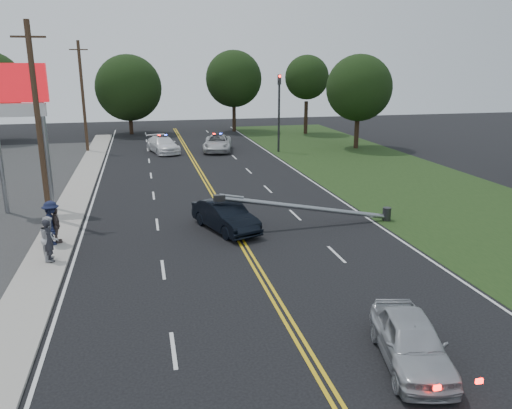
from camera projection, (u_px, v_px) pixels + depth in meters
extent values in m
plane|color=black|center=(279.00, 305.00, 17.01)|extent=(120.00, 120.00, 0.00)
cube|color=#A59F95|center=(60.00, 230.00, 24.56)|extent=(1.80, 70.00, 0.12)
cube|color=#1C3313|center=(454.00, 204.00, 29.31)|extent=(12.00, 80.00, 0.01)
cube|color=gold|center=(228.00, 219.00, 26.39)|extent=(0.36, 80.00, 0.00)
cylinder|color=gray|center=(47.00, 149.00, 27.18)|extent=(0.24, 0.24, 7.00)
cube|color=#A90B12|center=(15.00, 83.00, 25.97)|extent=(3.20, 0.35, 2.00)
cube|color=white|center=(18.00, 110.00, 26.35)|extent=(2.80, 0.30, 0.70)
cylinder|color=#2D2D30|center=(279.00, 114.00, 46.00)|extent=(0.20, 0.20, 7.00)
cube|color=#2D2D30|center=(279.00, 80.00, 45.16)|extent=(0.28, 0.28, 0.90)
sphere|color=#FF0C07|center=(280.00, 76.00, 44.93)|extent=(0.22, 0.22, 0.22)
cylinder|color=#2D2D30|center=(387.00, 214.00, 26.18)|extent=(0.44, 0.44, 0.70)
cylinder|color=gray|center=(307.00, 208.00, 25.05)|extent=(8.90, 0.24, 1.80)
cube|color=#2D2D30|center=(219.00, 198.00, 23.87)|extent=(0.55, 0.32, 0.30)
cylinder|color=#382619|center=(39.00, 125.00, 24.92)|extent=(0.28, 0.28, 10.00)
cube|color=#382619|center=(28.00, 37.00, 23.78)|extent=(1.60, 0.10, 0.10)
cylinder|color=#382619|center=(83.00, 98.00, 45.56)|extent=(0.28, 0.28, 10.00)
cube|color=#382619|center=(79.00, 50.00, 44.42)|extent=(1.60, 0.10, 0.10)
cylinder|color=black|center=(131.00, 121.00, 58.42)|extent=(0.44, 0.44, 3.09)
sphere|color=black|center=(129.00, 88.00, 57.39)|extent=(7.53, 7.53, 7.53)
cylinder|color=black|center=(234.00, 116.00, 60.82)|extent=(0.44, 0.44, 3.64)
sphere|color=black|center=(234.00, 79.00, 59.62)|extent=(6.70, 6.70, 6.70)
cylinder|color=black|center=(306.00, 118.00, 58.72)|extent=(0.44, 0.44, 3.77)
sphere|color=black|center=(307.00, 77.00, 57.47)|extent=(5.05, 5.05, 5.05)
cylinder|color=black|center=(357.00, 131.00, 48.48)|extent=(0.44, 0.44, 3.35)
sphere|color=black|center=(359.00, 88.00, 47.37)|extent=(6.25, 6.25, 6.25)
imported|color=black|center=(225.00, 216.00, 24.53)|extent=(3.00, 4.72, 1.47)
imported|color=#B0B3B8|center=(411.00, 341.00, 13.54)|extent=(2.46, 4.27, 1.37)
imported|color=silver|center=(217.00, 143.00, 47.09)|extent=(3.52, 5.76, 1.49)
imported|color=white|center=(163.00, 145.00, 46.27)|extent=(3.28, 5.50, 1.49)
imported|color=#25252C|center=(49.00, 240.00, 20.32)|extent=(0.65, 0.77, 1.80)
imported|color=silver|center=(50.00, 238.00, 20.46)|extent=(0.76, 0.95, 1.87)
imported|color=#181E3C|center=(52.00, 223.00, 22.21)|extent=(0.96, 1.40, 2.00)
imported|color=#574945|center=(56.00, 225.00, 22.45)|extent=(0.59, 1.02, 1.63)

